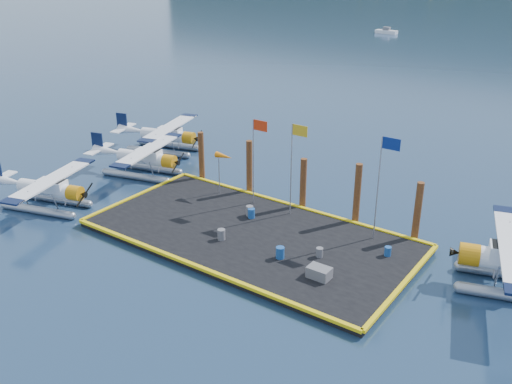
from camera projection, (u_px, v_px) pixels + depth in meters
ground at (251, 239)px, 35.54m from camera, size 4000.00×4000.00×0.00m
dock at (251, 236)px, 35.46m from camera, size 20.00×10.00×0.40m
dock_bumpers at (251, 232)px, 35.35m from camera, size 20.25×10.25×0.18m
seaplane_a at (49, 191)px, 39.08m from camera, size 7.93×8.52×3.04m
seaplane_b at (145, 160)px, 44.77m from camera, size 8.01×8.66×3.07m
seaplane_c at (166, 137)px, 50.04m from camera, size 8.13×8.75×3.11m
drum_0 at (250, 211)px, 37.55m from camera, size 0.48×0.48×0.68m
drum_1 at (280, 253)px, 32.41m from camera, size 0.49×0.49×0.69m
drum_2 at (320, 252)px, 32.57m from camera, size 0.40×0.40×0.57m
drum_3 at (221, 234)px, 34.48m from camera, size 0.47×0.47×0.67m
drum_4 at (388, 251)px, 32.70m from camera, size 0.39×0.39×0.55m
drum_5 at (251, 213)px, 37.24m from camera, size 0.46×0.46×0.65m
crate at (319, 272)px, 30.51m from camera, size 1.24×0.83×0.62m
flagpole_red at (256, 149)px, 37.86m from camera, size 1.14×0.08×6.00m
flagpole_yellow at (294, 156)px, 36.22m from camera, size 1.14×0.08×6.20m
flagpole_blue at (382, 173)px, 32.98m from camera, size 1.14×0.08×6.50m
windsock at (224, 157)px, 39.77m from camera, size 1.40×0.44×3.12m
piling_0 at (201, 158)px, 43.30m from camera, size 0.44×0.44×4.00m
piling_1 at (249, 169)px, 40.88m from camera, size 0.44×0.44×4.20m
piling_2 at (303, 185)px, 38.57m from camera, size 0.44×0.44×3.80m
piling_3 at (357, 196)px, 36.35m from camera, size 0.44×0.44×4.30m
piling_4 at (417, 213)px, 34.28m from camera, size 0.44×0.44×4.00m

